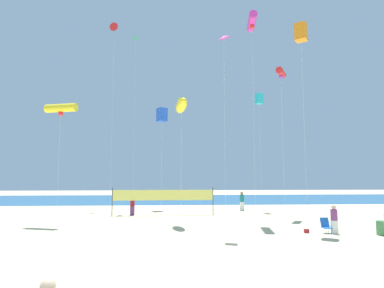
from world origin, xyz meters
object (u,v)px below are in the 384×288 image
kite_yellow_inflatable (181,106)px  kite_red_tube (281,73)px  kite_magenta_diamond (223,39)px  kite_red_delta (114,28)px  kite_yellow_tube (61,108)px  trash_barrel (383,228)px  kite_green_diamond (136,42)px  kite_cyan_box (259,99)px  kite_orange_box (301,33)px  kite_blue_box (162,115)px  volleyball_net (163,196)px  beach_handbag (307,231)px  beachgoer_teal_shirt (242,200)px  beachgoer_plum_shirt (334,218)px  beachgoer_maroon_shirt (132,205)px  folding_beach_chair (326,225)px  kite_magenta_tube (252,22)px

kite_yellow_inflatable → kite_red_tube: bearing=21.1°
kite_magenta_diamond → kite_red_delta: bearing=122.1°
kite_magenta_diamond → kite_yellow_tube: bearing=159.7°
trash_barrel → kite_green_diamond: bearing=137.3°
kite_cyan_box → kite_red_delta: (-15.64, 3.50, 8.87)m
kite_orange_box → kite_blue_box: kite_orange_box is taller
volleyball_net → kite_green_diamond: 17.01m
beach_handbag → kite_green_diamond: 25.47m
kite_green_diamond → beachgoer_teal_shirt: bearing=-8.4°
kite_yellow_inflatable → kite_red_delta: (-7.39, 11.99, 11.57)m
kite_red_tube → kite_green_diamond: size_ratio=0.70×
beachgoer_plum_shirt → kite_magenta_diamond: (-6.41, 0.75, 11.23)m
volleyball_net → kite_yellow_tube: size_ratio=1.01×
beachgoer_maroon_shirt → kite_orange_box: 19.10m
volleyball_net → kite_red_delta: size_ratio=0.43×
beach_handbag → kite_magenta_diamond: bearing=174.9°
beachgoer_plum_shirt → kite_orange_box: (-0.83, 1.89, 12.34)m
folding_beach_chair → kite_red_tube: (0.23, 7.79, 11.94)m
volleyball_net → kite_magenta_tube: size_ratio=0.55×
beachgoer_teal_shirt → beachgoer_plum_shirt: size_ratio=1.10×
beachgoer_plum_shirt → kite_blue_box: size_ratio=0.16×
kite_cyan_box → kite_green_diamond: kite_green_diamond is taller
kite_blue_box → kite_red_delta: bearing=165.0°
kite_blue_box → kite_red_delta: size_ratio=0.51×
folding_beach_chair → kite_cyan_box: kite_cyan_box is taller
kite_magenta_diamond → kite_blue_box: kite_magenta_diamond is taller
beachgoer_plum_shirt → kite_red_delta: (-16.39, 16.65, 19.28)m
beachgoer_plum_shirt → kite_blue_box: bearing=-86.1°
kite_red_tube → kite_magenta_tube: 5.21m
kite_red_tube → kite_magenta_diamond: bearing=-130.5°
kite_orange_box → kite_magenta_diamond: (-5.58, -1.14, -1.11)m
kite_magenta_diamond → kite_cyan_box: 13.66m
beachgoer_maroon_shirt → kite_orange_box: (12.29, -7.80, 12.36)m
kite_blue_box → kite_magenta_tube: (7.55, -9.52, 5.89)m
kite_magenta_diamond → kite_green_diamond: (-7.23, 13.58, 5.49)m
beachgoer_plum_shirt → folding_beach_chair: bearing=-65.7°
kite_yellow_tube → kite_cyan_box: bearing=25.4°
beachgoer_maroon_shirt → kite_magenta_diamond: bearing=-175.6°
kite_blue_box → kite_magenta_tube: 13.50m
folding_beach_chair → beach_handbag: (-1.18, 0.04, -0.35)m
beachgoer_plum_shirt → kite_magenta_tube: size_ratio=0.11×
kite_yellow_tube → volleyball_net: bearing=31.2°
kite_red_tube → kite_magenta_tube: (-3.13, -2.42, 3.40)m
kite_cyan_box → kite_magenta_diamond: bearing=-114.5°
beachgoer_maroon_shirt → kite_magenta_tube: (9.83, -4.04, 14.92)m
kite_magenta_diamond → kite_yellow_tube: kite_magenta_diamond is taller
beachgoer_teal_shirt → beachgoer_maroon_shirt: beachgoer_teal_shirt is taller
kite_magenta_tube → kite_green_diamond: bearing=140.0°
kite_yellow_tube → kite_magenta_diamond: bearing=-20.3°
folding_beach_chair → kite_yellow_inflatable: kite_yellow_inflatable is taller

